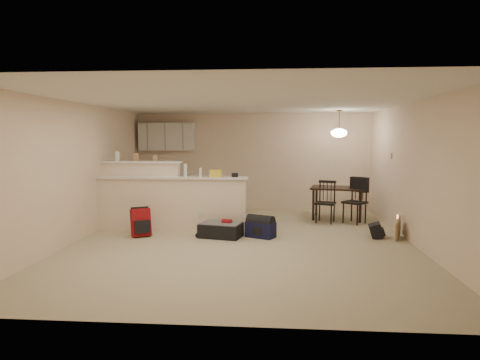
# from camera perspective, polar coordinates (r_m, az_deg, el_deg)

# --- Properties ---
(room) EXTENTS (7.00, 7.02, 2.50)m
(room) POSITION_cam_1_polar(r_m,az_deg,el_deg) (7.60, 0.34, 0.98)
(room) COLOR #BBB190
(room) RESTS_ON ground
(breakfast_bar) EXTENTS (3.08, 0.58, 1.39)m
(breakfast_bar) POSITION_cam_1_polar(r_m,az_deg,el_deg) (8.93, -10.53, -2.57)
(breakfast_bar) COLOR #F4DFC5
(breakfast_bar) RESTS_ON ground
(upper_cabinets) EXTENTS (1.40, 0.34, 0.70)m
(upper_cabinets) POSITION_cam_1_polar(r_m,az_deg,el_deg) (11.22, -9.75, 5.71)
(upper_cabinets) COLOR white
(upper_cabinets) RESTS_ON room
(kitchen_counter) EXTENTS (1.80, 0.60, 0.90)m
(kitchen_counter) POSITION_cam_1_polar(r_m,az_deg,el_deg) (11.13, -8.79, -1.76)
(kitchen_counter) COLOR white
(kitchen_counter) RESTS_ON ground
(thermostat) EXTENTS (0.02, 0.12, 0.12)m
(thermostat) POSITION_cam_1_polar(r_m,az_deg,el_deg) (9.43, 19.48, 3.08)
(thermostat) COLOR beige
(thermostat) RESTS_ON room
(jar) EXTENTS (0.10, 0.10, 0.20)m
(jar) POSITION_cam_1_polar(r_m,az_deg,el_deg) (9.27, -16.07, 3.08)
(jar) COLOR silver
(jar) RESTS_ON breakfast_bar
(cereal_box) EXTENTS (0.10, 0.07, 0.16)m
(cereal_box) POSITION_cam_1_polar(r_m,az_deg,el_deg) (9.14, -13.66, 2.98)
(cereal_box) COLOR #A58355
(cereal_box) RESTS_ON breakfast_bar
(small_box) EXTENTS (0.08, 0.06, 0.12)m
(small_box) POSITION_cam_1_polar(r_m,az_deg,el_deg) (9.02, -11.24, 2.87)
(small_box) COLOR #A58355
(small_box) RESTS_ON breakfast_bar
(bottle_a) EXTENTS (0.07, 0.07, 0.26)m
(bottle_a) POSITION_cam_1_polar(r_m,az_deg,el_deg) (8.66, -7.29, 1.30)
(bottle_a) COLOR silver
(bottle_a) RESTS_ON breakfast_bar
(bottle_b) EXTENTS (0.06, 0.06, 0.18)m
(bottle_b) POSITION_cam_1_polar(r_m,az_deg,el_deg) (8.61, -5.29, 1.03)
(bottle_b) COLOR silver
(bottle_b) RESTS_ON breakfast_bar
(bag_lump) EXTENTS (0.22, 0.18, 0.14)m
(bag_lump) POSITION_cam_1_polar(r_m,az_deg,el_deg) (8.56, -3.27, 0.89)
(bag_lump) COLOR #A58355
(bag_lump) RESTS_ON breakfast_bar
(pouch) EXTENTS (0.12, 0.10, 0.08)m
(pouch) POSITION_cam_1_polar(r_m,az_deg,el_deg) (8.52, -0.68, 0.67)
(pouch) COLOR #A58355
(pouch) RESTS_ON breakfast_bar
(dining_table) EXTENTS (1.32, 1.02, 0.74)m
(dining_table) POSITION_cam_1_polar(r_m,az_deg,el_deg) (10.08, 12.89, -1.44)
(dining_table) COLOR black
(dining_table) RESTS_ON ground
(pendant_lamp) EXTENTS (0.36, 0.36, 0.62)m
(pendant_lamp) POSITION_cam_1_polar(r_m,az_deg,el_deg) (10.01, 13.05, 6.18)
(pendant_lamp) COLOR brown
(pendant_lamp) RESTS_ON room
(dining_chair_near) EXTENTS (0.51, 0.50, 0.92)m
(dining_chair_near) POSITION_cam_1_polar(r_m,az_deg,el_deg) (9.61, 11.32, -2.89)
(dining_chair_near) COLOR black
(dining_chair_near) RESTS_ON ground
(dining_chair_far) EXTENTS (0.60, 0.60, 0.99)m
(dining_chair_far) POSITION_cam_1_polar(r_m,az_deg,el_deg) (9.67, 15.04, -2.72)
(dining_chair_far) COLOR black
(dining_chair_far) RESTS_ON ground
(suitcase) EXTENTS (0.86, 0.65, 0.26)m
(suitcase) POSITION_cam_1_polar(r_m,az_deg,el_deg) (8.13, -2.58, -6.71)
(suitcase) COLOR black
(suitcase) RESTS_ON ground
(red_backpack) EXTENTS (0.41, 0.36, 0.53)m
(red_backpack) POSITION_cam_1_polar(r_m,az_deg,el_deg) (8.38, -13.09, -5.55)
(red_backpack) COLOR maroon
(red_backpack) RESTS_ON ground
(navy_duffel) EXTENTS (0.60, 0.49, 0.29)m
(navy_duffel) POSITION_cam_1_polar(r_m,az_deg,el_deg) (8.11, 2.75, -6.63)
(navy_duffel) COLOR #121539
(navy_duffel) RESTS_ON ground
(black_daypack) EXTENTS (0.26, 0.33, 0.27)m
(black_daypack) POSITION_cam_1_polar(r_m,az_deg,el_deg) (8.44, 17.68, -6.48)
(black_daypack) COLOR black
(black_daypack) RESTS_ON ground
(cardboard_sheet) EXTENTS (0.22, 0.45, 0.37)m
(cardboard_sheet) POSITION_cam_1_polar(r_m,az_deg,el_deg) (8.45, 20.32, -6.20)
(cardboard_sheet) COLOR #A58355
(cardboard_sheet) RESTS_ON ground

